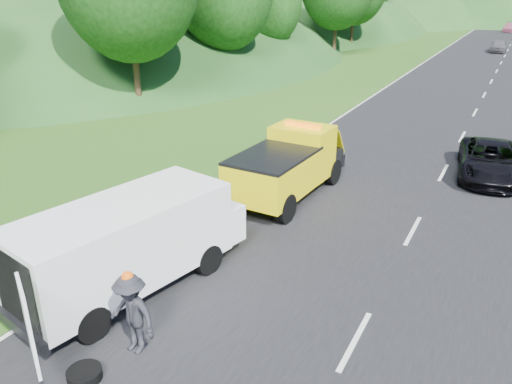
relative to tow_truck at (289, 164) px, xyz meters
The scene contains 13 objects.
ground 5.23m from the tow_truck, 70.24° to the right, with size 320.00×320.00×0.00m, color #38661E.
road_surface 35.55m from the tow_truck, 82.37° to the left, with size 14.00×200.00×0.02m, color black.
tree_line_left 57.87m from the tow_truck, 107.38° to the left, with size 14.00×140.00×14.00m, color #265E1B, non-canonical shape.
tow_truck is the anchor object (origin of this frame).
white_van 7.46m from the tow_truck, 97.31° to the right, with size 4.17×7.15×2.39m.
woman 4.48m from the tow_truck, 108.82° to the right, with size 0.61×0.45×1.67m, color white.
child 4.47m from the tow_truck, 101.19° to the right, with size 0.51×0.39×1.04m, color tan.
worker 9.37m from the tow_truck, 85.88° to the right, with size 1.18×0.68×1.83m, color black.
suitcase 5.25m from the tow_truck, 126.86° to the right, with size 0.33×0.18×0.53m, color #595542.
spare_tire 10.47m from the tow_truck, 88.10° to the right, with size 0.69×0.69×0.20m, color black.
passing_suv 8.57m from the tow_truck, 41.20° to the left, with size 2.32×5.04×1.40m, color black.
dist_car_a 50.61m from the tow_truck, 85.71° to the left, with size 1.69×4.19×1.43m, color #4F4D52.
dist_car_c 80.90m from the tow_truck, 87.51° to the left, with size 2.01×4.95×1.44m, color #AE5778.
Camera 1 is at (5.22, -10.82, 7.21)m, focal length 35.00 mm.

